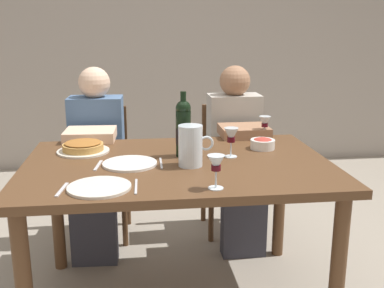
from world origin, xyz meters
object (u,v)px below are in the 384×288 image
object	(u,v)px
wine_glass_right_diner	(231,137)
chair_right	(229,159)
dinner_plate_right_setting	(130,164)
dining_table	(178,180)
wine_glass_centre	(216,165)
dinner_plate_left_setting	(99,187)
wine_bottle	(183,128)
water_pitcher	(191,148)
diner_left	(96,156)
chair_left	(101,163)
salad_bowl	(263,143)
wine_glass_left_diner	(265,123)
diner_right	(237,151)
baked_tart	(83,147)

from	to	relation	value
wine_glass_right_diner	chair_right	distance (m)	0.94
wine_glass_right_diner	dinner_plate_right_setting	distance (m)	0.53
dining_table	dinner_plate_right_setting	world-z (taller)	dinner_plate_right_setting
wine_glass_right_diner	chair_right	size ratio (longest dim) A/B	0.17
wine_glass_centre	dinner_plate_right_setting	world-z (taller)	wine_glass_centre
dinner_plate_left_setting	wine_bottle	bearing A→B (deg)	48.20
water_pitcher	diner_left	size ratio (longest dim) A/B	0.17
chair_right	diner_left	bearing A→B (deg)	13.50
wine_bottle	chair_left	distance (m)	1.03
wine_glass_right_diner	salad_bowl	bearing A→B (deg)	33.57
wine_glass_centre	chair_left	world-z (taller)	wine_glass_centre
dinner_plate_right_setting	diner_left	distance (m)	0.75
diner_left	wine_glass_left_diner	bearing A→B (deg)	167.77
wine_glass_right_diner	chair_left	size ratio (longest dim) A/B	0.17
dinner_plate_right_setting	diner_right	world-z (taller)	diner_right
water_pitcher	wine_glass_centre	world-z (taller)	water_pitcher
baked_tart	diner_left	xyz separation A→B (m)	(0.02, 0.44, -0.17)
baked_tart	salad_bowl	world-z (taller)	same
salad_bowl	wine_glass_left_diner	world-z (taller)	wine_glass_left_diner
baked_tart	dinner_plate_right_setting	distance (m)	0.36
wine_bottle	salad_bowl	world-z (taller)	wine_bottle
wine_bottle	water_pitcher	bearing A→B (deg)	-84.75
chair_left	diner_right	distance (m)	0.94
baked_tart	chair_left	world-z (taller)	chair_left
dining_table	wine_glass_left_diner	size ratio (longest dim) A/B	11.00
salad_bowl	dinner_plate_right_setting	xyz separation A→B (m)	(-0.71, -0.21, -0.03)
chair_left	diner_left	world-z (taller)	diner_left
dinner_plate_left_setting	diner_left	xyz separation A→B (m)	(-0.10, 1.02, -0.15)
wine_glass_left_diner	chair_left	xyz separation A→B (m)	(-1.00, 0.51, -0.36)
dining_table	chair_left	distance (m)	1.03
salad_bowl	chair_left	bearing A→B (deg)	141.97
salad_bowl	chair_right	size ratio (longest dim) A/B	0.15
wine_glass_left_diner	wine_glass_right_diner	distance (m)	0.45
baked_tart	wine_glass_left_diner	distance (m)	1.05
baked_tart	wine_glass_left_diner	world-z (taller)	wine_glass_left_diner
dining_table	chair_right	size ratio (longest dim) A/B	1.72
wine_glass_centre	salad_bowl	bearing A→B (deg)	58.47
baked_tart	diner_left	world-z (taller)	diner_left
wine_glass_left_diner	wine_glass_right_diner	size ratio (longest dim) A/B	0.90
wine_glass_right_diner	wine_glass_centre	bearing A→B (deg)	-109.15
wine_glass_right_diner	diner_right	size ratio (longest dim) A/B	0.13
water_pitcher	baked_tart	world-z (taller)	water_pitcher
wine_glass_centre	chair_left	distance (m)	1.48
dining_table	wine_glass_centre	bearing A→B (deg)	-73.20
water_pitcher	dinner_plate_left_setting	distance (m)	0.50
baked_tart	diner_left	size ratio (longest dim) A/B	0.24
chair_left	diner_left	xyz separation A→B (m)	(-0.01, -0.24, 0.12)
wine_glass_right_diner	dinner_plate_right_setting	bearing A→B (deg)	-171.75
dining_table	wine_glass_centre	size ratio (longest dim) A/B	10.56
wine_glass_left_diner	chair_right	bearing A→B (deg)	101.71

